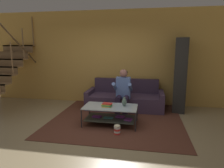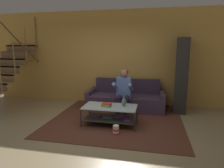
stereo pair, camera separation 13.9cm
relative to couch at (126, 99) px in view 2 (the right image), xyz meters
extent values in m
plane|color=#968460|center=(-0.39, -1.89, -0.28)|extent=(16.80, 16.80, 0.00)
cube|color=gold|center=(-0.39, 0.57, 1.17)|extent=(8.40, 0.12, 2.90)
cube|color=olive|center=(-3.60, -0.68, 0.73)|extent=(1.08, 0.29, 0.04)
cube|color=olive|center=(-3.60, -0.39, 0.93)|extent=(1.08, 0.29, 0.04)
cube|color=brown|center=(-3.60, -0.52, 0.85)|extent=(1.08, 0.02, 0.21)
cube|color=olive|center=(-3.60, -0.10, 1.14)|extent=(1.08, 0.29, 0.04)
cube|color=brown|center=(-3.60, -0.23, 1.06)|extent=(1.08, 0.02, 0.21)
cube|color=olive|center=(-3.60, 0.19, 1.34)|extent=(1.08, 0.29, 0.04)
cube|color=brown|center=(-3.60, 0.05, 1.26)|extent=(1.08, 0.02, 0.21)
cube|color=olive|center=(-3.60, 0.47, 1.55)|extent=(1.08, 0.29, 0.04)
cube|color=brown|center=(-3.60, 0.34, 1.47)|extent=(1.08, 0.02, 0.21)
cube|color=olive|center=(-3.60, 0.76, 1.76)|extent=(1.08, 0.29, 0.04)
cube|color=brown|center=(-3.60, 0.63, 1.67)|extent=(1.08, 0.02, 0.21)
cylinder|color=olive|center=(-3.10, -1.25, 0.79)|extent=(0.04, 0.04, 0.90)
cylinder|color=olive|center=(-3.10, -0.68, 1.20)|extent=(0.04, 0.04, 0.90)
cylinder|color=olive|center=(-3.10, -0.10, 1.61)|extent=(0.04, 0.04, 0.90)
cylinder|color=olive|center=(-3.10, 0.47, 2.02)|extent=(0.04, 0.04, 0.90)
cylinder|color=brown|center=(-3.10, -0.53, 1.75)|extent=(0.05, 2.62, 1.89)
cube|color=#402F46|center=(0.00, -0.05, -0.07)|extent=(1.94, 0.90, 0.41)
cube|color=#36283B|center=(0.00, 0.31, 0.35)|extent=(1.94, 0.18, 0.42)
cube|color=#402F46|center=(-1.04, -0.05, -0.01)|extent=(0.13, 0.90, 0.53)
cube|color=#402F46|center=(1.04, -0.05, -0.01)|extent=(0.13, 0.90, 0.53)
cylinder|color=#271C32|center=(-0.10, -0.81, -0.07)|extent=(0.14, 0.14, 0.41)
cylinder|color=#271C32|center=(0.10, -0.81, -0.07)|extent=(0.14, 0.14, 0.41)
cylinder|color=#271C32|center=(-0.10, -0.63, 0.18)|extent=(0.14, 0.42, 0.14)
cylinder|color=#271C32|center=(0.10, -0.63, 0.18)|extent=(0.14, 0.42, 0.14)
cube|color=#5C78B8|center=(0.00, -0.42, 0.42)|extent=(0.38, 0.22, 0.57)
cylinder|color=#5C78B8|center=(-0.20, -0.60, 0.48)|extent=(0.09, 0.49, 0.31)
cylinder|color=#5C78B8|center=(0.20, -0.60, 0.48)|extent=(0.09, 0.49, 0.31)
sphere|color=#9B6257|center=(0.00, -0.42, 0.82)|extent=(0.21, 0.21, 0.21)
ellipsoid|color=black|center=(0.00, -0.40, 0.84)|extent=(0.21, 0.21, 0.13)
cube|color=#AEBFC5|center=(-0.19, -1.34, 0.15)|extent=(1.23, 0.65, 0.02)
cube|color=#3A4036|center=(-0.19, -1.34, -0.12)|extent=(1.13, 0.60, 0.02)
cylinder|color=#2B272C|center=(-0.79, -1.64, -0.06)|extent=(0.03, 0.03, 0.44)
cylinder|color=#2B272C|center=(0.41, -1.64, -0.06)|extent=(0.03, 0.03, 0.44)
cylinder|color=#2B272C|center=(-0.79, -1.03, -0.06)|extent=(0.03, 0.03, 0.44)
cylinder|color=#2B272C|center=(0.41, -1.03, -0.06)|extent=(0.03, 0.03, 0.44)
cube|color=purple|center=(-0.51, -1.34, -0.10)|extent=(0.22, 0.16, 0.03)
cube|color=teal|center=(-0.23, -1.37, -0.10)|extent=(0.22, 0.13, 0.02)
cube|color=purple|center=(0.03, -1.27, -0.10)|extent=(0.22, 0.19, 0.03)
cube|color=purple|center=(0.24, -1.43, -0.10)|extent=(0.18, 0.17, 0.03)
cube|color=#562E21|center=(-0.09, -0.79, -0.27)|extent=(3.17, 3.28, 0.01)
cube|color=#765859|center=(-0.09, -0.79, -0.27)|extent=(1.75, 1.81, 0.00)
ellipsoid|color=slate|center=(0.12, -1.25, 0.26)|extent=(0.11, 0.11, 0.19)
cylinder|color=slate|center=(0.12, -1.25, 0.35)|extent=(0.05, 0.05, 0.04)
cube|color=gold|center=(-0.27, -1.37, 0.17)|extent=(0.24, 0.20, 0.02)
cube|color=#3A9555|center=(-0.26, -1.38, 0.19)|extent=(0.23, 0.15, 0.02)
cube|color=gold|center=(-0.27, -1.37, 0.21)|extent=(0.23, 0.15, 0.02)
cube|color=red|center=(-0.25, -1.36, 0.23)|extent=(0.23, 0.17, 0.02)
cube|color=black|center=(1.62, 0.65, 0.74)|extent=(0.33, 0.07, 2.03)
cube|color=black|center=(1.48, -0.27, 0.74)|extent=(0.33, 0.07, 2.03)
cube|color=black|center=(1.70, 0.17, 0.74)|extent=(0.16, 0.94, 2.03)
cube|color=black|center=(1.55, 0.19, -0.27)|extent=(0.46, 0.95, 0.02)
cube|color=black|center=(1.55, 0.19, 0.13)|extent=(0.46, 0.95, 0.02)
cube|color=black|center=(1.55, 0.19, 0.53)|extent=(0.46, 0.95, 0.02)
cube|color=black|center=(1.55, 0.19, 0.94)|extent=(0.46, 0.95, 0.02)
cube|color=black|center=(1.55, 0.19, 1.34)|extent=(0.46, 0.95, 0.02)
cube|color=black|center=(1.55, 0.19, 1.74)|extent=(0.46, 0.95, 0.02)
cube|color=#7094B4|center=(1.60, 0.61, -0.15)|extent=(0.27, 0.09, 0.21)
cube|color=silver|center=(1.60, 0.54, -0.12)|extent=(0.29, 0.09, 0.28)
cube|color=#38914F|center=(1.56, 0.49, -0.15)|extent=(0.23, 0.08, 0.22)
cube|color=purple|center=(1.58, 0.43, -0.09)|extent=(0.29, 0.09, 0.34)
cube|color=#355BB6|center=(1.55, 0.39, -0.10)|extent=(0.23, 0.08, 0.30)
cube|color=red|center=(1.57, 0.33, -0.11)|extent=(0.29, 0.09, 0.29)
cube|color=#3762AD|center=(1.55, 0.28, -0.14)|extent=(0.26, 0.09, 0.23)
cylinder|color=red|center=(0.05, -1.84, -0.25)|extent=(0.13, 0.13, 0.04)
cylinder|color=white|center=(0.05, -1.84, -0.21)|extent=(0.13, 0.13, 0.04)
cylinder|color=red|center=(0.05, -1.84, -0.17)|extent=(0.13, 0.13, 0.04)
cylinder|color=white|center=(0.05, -1.84, -0.13)|extent=(0.13, 0.13, 0.04)
ellipsoid|color=beige|center=(0.05, -1.84, -0.09)|extent=(0.13, 0.13, 0.05)
camera|label=1|loc=(0.63, -5.68, 1.50)|focal=32.00mm
camera|label=2|loc=(0.76, -5.65, 1.50)|focal=32.00mm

